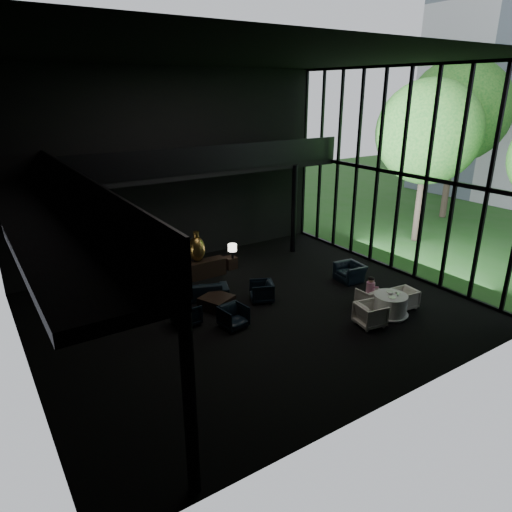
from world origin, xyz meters
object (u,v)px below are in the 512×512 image
side_table_left (161,280)px  child (371,285)px  lounge_armchair_south (233,315)px  window_armchair (350,270)px  dining_chair_west (371,312)px  dining_chair_north (368,297)px  lounge_armchair_east (262,290)px  console (199,270)px  dining_table (390,307)px  table_lamp_left (160,262)px  lounge_armchair_west (186,312)px  table_lamp_right (232,248)px  coffee_table (217,302)px  dining_chair_east (404,298)px  bronze_urn (197,249)px  sofa (198,287)px  side_table_right (231,263)px

side_table_left → child: (5.48, -5.50, 0.48)m
lounge_armchair_south → window_armchair: size_ratio=0.78×
dining_chair_west → child: size_ratio=1.46×
dining_chair_north → lounge_armchair_east: bearing=-39.1°
console → lounge_armchair_south: bearing=-101.9°
lounge_armchair_south → dining_table: size_ratio=0.65×
lounge_armchair_east → dining_table: bearing=66.7°
table_lamp_left → window_armchair: table_lamp_left is taller
table_lamp_left → child: bearing=-44.9°
lounge_armchair_west → dining_chair_north: (5.89, -2.24, -0.10)m
table_lamp_left → table_lamp_right: bearing=1.6°
lounge_armchair_south → dining_chair_north: size_ratio=1.26×
coffee_table → side_table_left: bearing=108.2°
dining_chair_east → child: 1.23m
console → lounge_armchair_west: (-2.05, -3.20, 0.07)m
console → dining_table: dining_table is taller
lounge_armchair_south → dining_chair_north: 4.89m
table_lamp_right → dining_chair_west: 6.71m
lounge_armchair_south → child: size_ratio=1.29×
bronze_urn → window_armchair: bearing=-36.4°
lounge_armchair_south → window_armchair: (5.76, 0.72, 0.05)m
dining_chair_west → lounge_armchair_west: bearing=65.5°
sofa → lounge_armchair_west: (-1.17, -1.50, -0.02)m
side_table_left → side_table_right: bearing=3.6°
table_lamp_left → coffee_table: size_ratio=0.63×
coffee_table → dining_chair_west: size_ratio=1.04×
side_table_left → lounge_armchair_west: (-0.45, -3.24, 0.13)m
lounge_armchair_west → child: 6.36m
side_table_left → lounge_armchair_south: lounge_armchair_south is taller
side_table_right → lounge_armchair_west: size_ratio=0.60×
lounge_armchair_south → dining_chair_east: 5.99m
coffee_table → bronze_urn: bearing=76.3°
console → dining_chair_west: dining_chair_west is taller
lounge_armchair_west → lounge_armchair_south: size_ratio=1.03×
side_table_right → window_armchair: window_armchair is taller
lounge_armchair_east → dining_chair_north: size_ratio=1.30×
table_lamp_left → lounge_armchair_east: bearing=-50.7°
sofa → dining_chair_west: bearing=148.8°
side_table_left → dining_chair_north: 7.72m
bronze_urn → lounge_armchair_west: bronze_urn is taller
table_lamp_left → lounge_armchair_west: size_ratio=0.72×
console → dining_chair_north: bearing=-54.8°
bronze_urn → dining_chair_east: 7.98m
table_lamp_right → dining_chair_west: table_lamp_right is taller
console → dining_chair_east: bearing=-52.7°
side_table_left → child: size_ratio=0.91×
lounge_armchair_south → dining_chair_west: size_ratio=0.88×
table_lamp_right → dining_chair_east: bearing=-63.5°
bronze_urn → lounge_armchair_east: bearing=-73.9°
side_table_right → lounge_armchair_south: bearing=-119.3°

